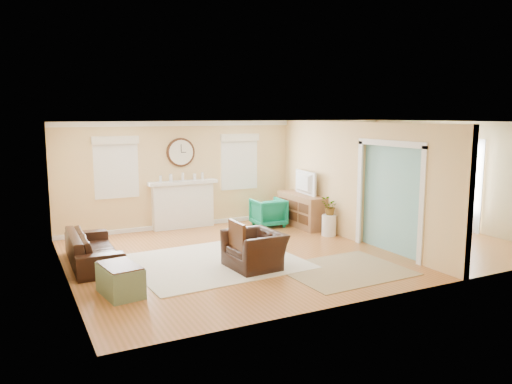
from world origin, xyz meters
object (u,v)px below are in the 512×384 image
credenza (302,210)px  dining_table (391,220)px  sofa (93,248)px  green_chair (268,212)px  eames_chair (255,250)px

credenza → dining_table: bearing=-46.7°
sofa → dining_table: (6.65, -0.55, 0.01)m
dining_table → credenza: bearing=44.6°
green_chair → credenza: credenza is taller
credenza → green_chair: bearing=155.1°
credenza → dining_table: 2.16m
sofa → eames_chair: 3.00m
dining_table → green_chair: bearing=50.7°
eames_chair → green_chair: 3.43m
eames_chair → green_chair: (1.83, 2.90, 0.02)m
credenza → dining_table: credenza is taller
sofa → credenza: 5.27m
sofa → credenza: (5.17, 1.02, 0.09)m
sofa → eames_chair: eames_chair is taller
green_chair → credenza: bearing=157.6°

